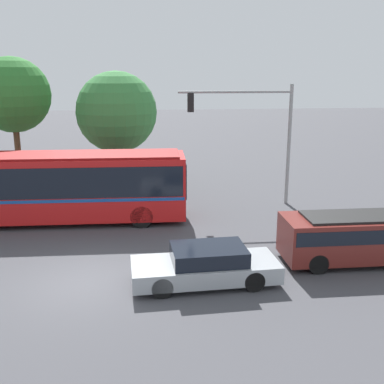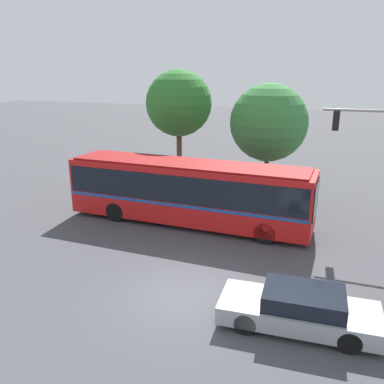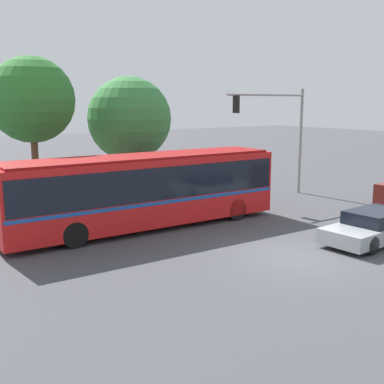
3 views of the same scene
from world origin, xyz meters
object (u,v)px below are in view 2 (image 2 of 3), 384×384
Objects in this scene: city_bus at (188,189)px; street_tree_centre at (269,123)px; sedan_foreground at (300,309)px; street_tree_left at (179,104)px.

city_bus is 7.49m from street_tree_centre.
sedan_foreground is 0.71× the size of street_tree_centre.
street_tree_left is 5.68m from street_tree_centre.
street_tree_left is at bearing 116.98° from city_bus.
city_bus is 2.56× the size of sedan_foreground.
street_tree_centre is at bearing -78.58° from sedan_foreground.
street_tree_left reaches higher than city_bus.
street_tree_left is at bearing -173.63° from street_tree_centre.
city_bus is at bearing -113.43° from street_tree_centre.
sedan_foreground is at bearing -75.77° from street_tree_centre.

